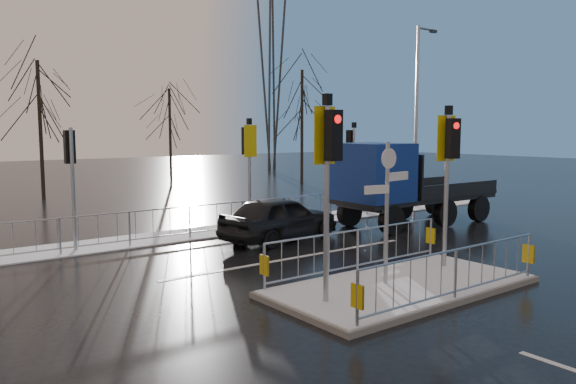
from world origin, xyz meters
TOP-DOWN VIEW (x-y plane):
  - ground at (0.00, 0.00)m, footprint 120.00×120.00m
  - snow_verge at (0.00, 8.60)m, footprint 30.00×2.00m
  - lane_markings at (0.00, -0.33)m, footprint 8.00×11.38m
  - traffic_island at (-0.01, 0.01)m, footprint 6.00×3.04m
  - far_kerb_fixtures at (0.29, 8.09)m, footprint 18.00×0.65m
  - car_far_lane at (1.13, 6.02)m, footprint 4.37×2.31m
  - flatbed_truck at (5.68, 5.53)m, footprint 6.56×2.52m
  - tree_far_a at (-2.00, 22.00)m, footprint 3.75×3.75m
  - tree_far_b at (6.00, 24.00)m, footprint 3.25×3.25m
  - tree_far_c at (14.00, 21.00)m, footprint 4.00×4.00m
  - street_lamp_right at (10.57, 8.50)m, footprint 1.25×0.18m
  - pylon_wires at (16.88, 30.00)m, footprint 70.00×2.38m

SIDE VIEW (x-z plane):
  - ground at x=0.00m, z-range 0.00..0.00m
  - lane_markings at x=0.00m, z-range 0.00..0.01m
  - snow_verge at x=0.00m, z-range 0.00..0.04m
  - traffic_island at x=-0.01m, z-range -1.68..2.47m
  - car_far_lane at x=1.13m, z-range 0.00..1.42m
  - far_kerb_fixtures at x=0.29m, z-range -0.90..2.93m
  - flatbed_truck at x=5.68m, z-range 0.10..3.11m
  - tree_far_b at x=6.00m, z-range 1.11..7.25m
  - street_lamp_right at x=10.57m, z-range 0.39..8.39m
  - tree_far_a at x=-2.00m, z-range 1.28..8.36m
  - tree_far_c at x=14.00m, z-range 1.37..8.92m
  - pylon_wires at x=16.88m, z-range 1.05..21.02m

